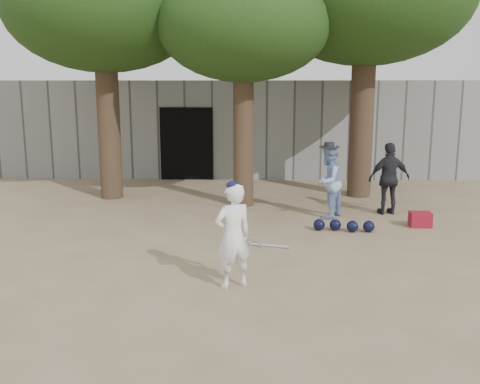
{
  "coord_description": "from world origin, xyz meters",
  "views": [
    {
      "loc": [
        0.83,
        -8.41,
        2.8
      ],
      "look_at": [
        0.6,
        1.0,
        0.95
      ],
      "focal_mm": 40.0,
      "sensor_mm": 36.0,
      "label": 1
    }
  ],
  "objects_px": {
    "spectator_dark": "(389,179)",
    "spectator_blue": "(328,182)",
    "red_bag": "(420,219)",
    "boy_player": "(233,236)"
  },
  "relations": [
    {
      "from": "spectator_dark",
      "to": "spectator_blue",
      "type": "bearing_deg",
      "value": 5.4
    },
    {
      "from": "spectator_blue",
      "to": "red_bag",
      "type": "height_order",
      "value": "spectator_blue"
    },
    {
      "from": "spectator_dark",
      "to": "red_bag",
      "type": "relative_size",
      "value": 3.83
    },
    {
      "from": "boy_player",
      "to": "red_bag",
      "type": "bearing_deg",
      "value": -164.62
    },
    {
      "from": "boy_player",
      "to": "spectator_dark",
      "type": "xyz_separation_m",
      "value": [
        3.3,
        4.54,
        0.05
      ]
    },
    {
      "from": "spectator_blue",
      "to": "red_bag",
      "type": "bearing_deg",
      "value": 102.07
    },
    {
      "from": "spectator_blue",
      "to": "spectator_dark",
      "type": "height_order",
      "value": "spectator_dark"
    },
    {
      "from": "red_bag",
      "to": "spectator_dark",
      "type": "bearing_deg",
      "value": 109.25
    },
    {
      "from": "spectator_blue",
      "to": "spectator_dark",
      "type": "distance_m",
      "value": 1.45
    },
    {
      "from": "boy_player",
      "to": "spectator_blue",
      "type": "bearing_deg",
      "value": -142.03
    }
  ]
}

